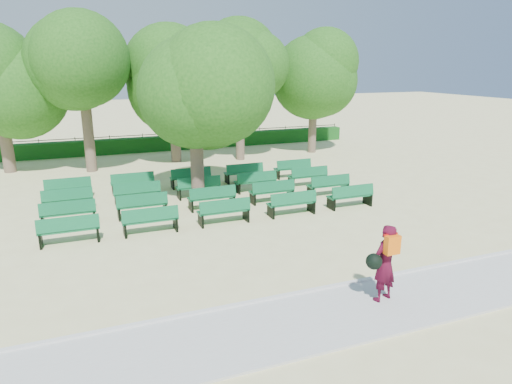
% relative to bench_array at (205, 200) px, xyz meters
% --- Properties ---
extents(ground, '(120.00, 120.00, 0.00)m').
position_rel_bench_array_xyz_m(ground, '(0.32, -1.93, -0.09)').
color(ground, beige).
extents(paving, '(30.00, 2.20, 0.06)m').
position_rel_bench_array_xyz_m(paving, '(0.32, -9.33, -0.06)').
color(paving, beige).
rests_on(paving, ground).
extents(curb, '(30.00, 0.12, 0.10)m').
position_rel_bench_array_xyz_m(curb, '(0.32, -8.18, -0.04)').
color(curb, silver).
rests_on(curb, ground).
extents(hedge, '(26.00, 0.70, 0.90)m').
position_rel_bench_array_xyz_m(hedge, '(0.32, 12.07, 0.36)').
color(hedge, '#155419').
rests_on(hedge, ground).
extents(fence, '(26.00, 0.10, 1.02)m').
position_rel_bench_array_xyz_m(fence, '(0.32, 12.47, -0.09)').
color(fence, black).
rests_on(fence, ground).
extents(tree_line, '(21.80, 6.80, 7.04)m').
position_rel_bench_array_xyz_m(tree_line, '(0.32, 8.07, -0.09)').
color(tree_line, '#28611A').
rests_on(tree_line, ground).
extents(bench_array, '(1.80, 0.58, 1.13)m').
position_rel_bench_array_xyz_m(bench_array, '(0.00, 0.00, 0.00)').
color(bench_array, '#116338').
rests_on(bench_array, ground).
extents(tree_among, '(4.62, 4.62, 6.38)m').
position_rel_bench_array_xyz_m(tree_among, '(-0.15, 0.53, 4.18)').
color(tree_among, brown).
rests_on(tree_among, ground).
extents(person, '(0.90, 0.60, 1.83)m').
position_rel_bench_array_xyz_m(person, '(1.72, -9.16, 0.91)').
color(person, '#44091E').
rests_on(person, ground).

